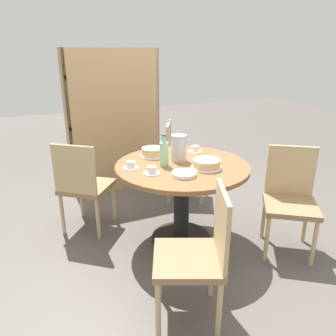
{
  "coord_description": "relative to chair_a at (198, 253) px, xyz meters",
  "views": [
    {
      "loc": [
        -1.16,
        -2.34,
        1.64
      ],
      "look_at": [
        0.0,
        0.3,
        0.6
      ],
      "focal_mm": 35.0,
      "sensor_mm": 36.0,
      "label": 1
    }
  ],
  "objects": [
    {
      "name": "cake_main",
      "position": [
        0.45,
        0.69,
        0.29
      ],
      "size": [
        0.25,
        0.25,
        0.08
      ],
      "color": "white",
      "rests_on": "dining_table"
    },
    {
      "name": "plate_stack",
      "position": [
        0.2,
        0.61,
        0.27
      ],
      "size": [
        0.19,
        0.19,
        0.03
      ],
      "color": "white",
      "rests_on": "dining_table"
    },
    {
      "name": "cup_c",
      "position": [
        -0.01,
        0.76,
        0.28
      ],
      "size": [
        0.13,
        0.13,
        0.06
      ],
      "color": "white",
      "rests_on": "dining_table"
    },
    {
      "name": "chair_a",
      "position": [
        0.0,
        0.0,
        0.0
      ],
      "size": [
        0.55,
        0.55,
        0.88
      ],
      "rotation": [
        0.0,
        0.0,
        4.3
      ],
      "color": "tan",
      "rests_on": "ground_plane"
    },
    {
      "name": "water_bottle",
      "position": [
        0.15,
        0.89,
        0.36
      ],
      "size": [
        0.08,
        0.08,
        0.27
      ],
      "color": "#99C6A3",
      "rests_on": "dining_table"
    },
    {
      "name": "cup_b",
      "position": [
        0.58,
        1.13,
        0.28
      ],
      "size": [
        0.13,
        0.13,
        0.06
      ],
      "color": "white",
      "rests_on": "dining_table"
    },
    {
      "name": "chair_d",
      "position": [
        -0.45,
        1.37,
        0.0
      ],
      "size": [
        0.59,
        0.59,
        0.88
      ],
      "rotation": [
        0.0,
        0.0,
        8.76
      ],
      "color": "tan",
      "rests_on": "ground_plane"
    },
    {
      "name": "chair_b",
      "position": [
        1.09,
        0.39,
        0.0
      ],
      "size": [
        0.59,
        0.59,
        0.88
      ],
      "rotation": [
        0.0,
        0.0,
        5.67
      ],
      "color": "tan",
      "rests_on": "ground_plane"
    },
    {
      "name": "bookshelf",
      "position": [
        0.11,
        2.32,
        0.34
      ],
      "size": [
        1.09,
        0.28,
        1.66
      ],
      "rotation": [
        0.0,
        0.0,
        3.14
      ],
      "color": "tan",
      "rests_on": "ground_plane"
    },
    {
      "name": "chair_c",
      "position": [
        0.7,
        1.69,
        0.0
      ],
      "size": [
        0.57,
        0.57,
        0.88
      ],
      "rotation": [
        0.0,
        0.0,
        7.35
      ],
      "color": "tan",
      "rests_on": "ground_plane"
    },
    {
      "name": "ground_plane",
      "position": [
        0.31,
        0.86,
        -0.47
      ],
      "size": [
        14.0,
        14.0,
        0.0
      ],
      "primitive_type": "plane",
      "color": "#56514C"
    },
    {
      "name": "cake_second",
      "position": [
        0.16,
        1.16,
        0.29
      ],
      "size": [
        0.23,
        0.23,
        0.08
      ],
      "color": "white",
      "rests_on": "dining_table"
    },
    {
      "name": "cup_a",
      "position": [
        -0.12,
        0.94,
        0.28
      ],
      "size": [
        0.13,
        0.13,
        0.06
      ],
      "color": "white",
      "rests_on": "dining_table"
    },
    {
      "name": "coffee_pot",
      "position": [
        0.32,
        0.96,
        0.38
      ],
      "size": [
        0.13,
        0.13,
        0.27
      ],
      "color": "silver",
      "rests_on": "dining_table"
    },
    {
      "name": "dining_table",
      "position": [
        0.31,
        0.86,
        0.08
      ],
      "size": [
        1.13,
        1.13,
        0.73
      ],
      "color": "black",
      "rests_on": "ground_plane"
    }
  ]
}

